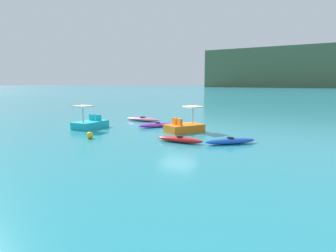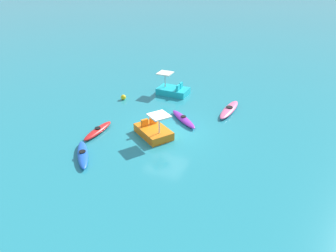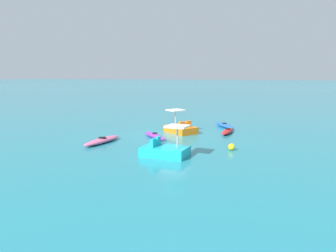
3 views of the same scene
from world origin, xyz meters
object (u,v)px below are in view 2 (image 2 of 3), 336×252
Objects in this scene: pedal_boat_orange at (154,131)px; buoy_yellow at (123,97)px; kayak_pink at (229,110)px; pedal_boat_cyan at (173,90)px; kayak_purple at (183,119)px; kayak_blue at (83,154)px; kayak_red at (98,131)px.

buoy_yellow is (-4.13, -4.57, -0.14)m from pedal_boat_orange.
pedal_boat_cyan reaches higher than kayak_pink.
kayak_blue is at bearing -29.24° from kayak_purple.
kayak_purple and kayak_blue have the same top height.
pedal_boat_orange is at bearing 108.17° from kayak_red.
kayak_purple is at bearing -42.14° from kayak_pink.
kayak_blue is 0.91× the size of pedal_boat_orange.
buoy_yellow reaches higher than kayak_purple.
pedal_boat_cyan is at bearing -167.11° from pedal_boat_orange.
kayak_purple is 0.92× the size of pedal_boat_orange.
kayak_pink is 9.23m from kayak_red.
kayak_pink is 1.26× the size of kayak_red.
kayak_blue is (6.23, -3.49, 0.00)m from kayak_purple.
kayak_blue is 2.72m from kayak_red.
kayak_pink is at bearing 137.86° from kayak_purple.
kayak_pink is at bearing 133.26° from kayak_red.
pedal_boat_cyan is 3.99m from buoy_yellow.
buoy_yellow reaches higher than kayak_pink.
pedal_boat_orange reaches higher than kayak_blue.
kayak_red is at bearing -12.84° from pedal_boat_cyan.
kayak_purple is 2.73m from pedal_boat_orange.
buoy_yellow is (2.58, -3.04, -0.14)m from pedal_boat_cyan.
kayak_purple and kayak_red have the same top height.
pedal_boat_orange is at bearing -20.85° from kayak_purple.
pedal_boat_orange is (-1.09, 3.32, 0.17)m from kayak_red.
kayak_purple and kayak_pink have the same top height.
pedal_boat_orange and pedal_boat_cyan have the same top height.
pedal_boat_cyan is (-10.40, 0.98, 0.17)m from kayak_blue.
kayak_pink is 5.16m from pedal_boat_cyan.
kayak_purple is 4.87m from pedal_boat_cyan.
pedal_boat_cyan reaches higher than kayak_red.
kayak_pink is at bearing 146.42° from kayak_blue.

